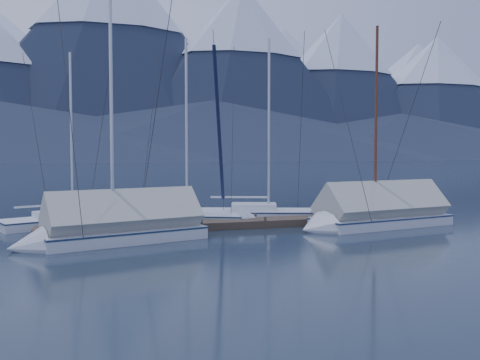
% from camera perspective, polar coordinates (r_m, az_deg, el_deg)
% --- Properties ---
extents(ground, '(1000.00, 1000.00, 0.00)m').
position_cam_1_polar(ground, '(21.90, 1.54, -6.02)').
color(ground, black).
rests_on(ground, ground).
extents(mountain_range, '(877.00, 584.00, 150.50)m').
position_cam_1_polar(mountain_range, '(394.98, -15.54, 10.93)').
color(mountain_range, '#475675').
rests_on(mountain_range, ground).
extents(dock, '(18.00, 1.50, 0.54)m').
position_cam_1_polar(dock, '(23.77, 0.00, -5.04)').
color(dock, '#382D23').
rests_on(dock, ground).
extents(mooring_posts, '(15.12, 1.52, 0.35)m').
position_cam_1_polar(mooring_posts, '(23.59, -1.16, -4.51)').
color(mooring_posts, '#382D23').
rests_on(mooring_posts, ground).
extents(sailboat_open_left, '(7.04, 4.40, 9.03)m').
position_cam_1_polar(sailboat_open_left, '(25.92, -17.27, -4.40)').
color(sailboat_open_left, silver).
rests_on(sailboat_open_left, ground).
extents(sailboat_open_mid, '(7.72, 4.94, 9.92)m').
position_cam_1_polar(sailboat_open_mid, '(25.16, -4.80, -4.45)').
color(sailboat_open_mid, silver).
rests_on(sailboat_open_mid, ground).
extents(sailboat_open_right, '(8.02, 4.53, 10.23)m').
position_cam_1_polar(sailboat_open_right, '(26.58, 4.40, -4.04)').
color(sailboat_open_right, silver).
rests_on(sailboat_open_right, ground).
extents(sailboat_covered_near, '(8.24, 3.89, 10.32)m').
position_cam_1_polar(sailboat_covered_near, '(24.50, 14.60, -3.94)').
color(sailboat_covered_near, silver).
rests_on(sailboat_covered_near, ground).
extents(sailboat_covered_far, '(7.67, 4.07, 10.31)m').
position_cam_1_polar(sailboat_covered_far, '(20.17, -14.47, -5.45)').
color(sailboat_covered_far, silver).
rests_on(sailboat_covered_far, ground).
extents(person, '(0.47, 0.64, 1.64)m').
position_cam_1_polar(person, '(25.41, 10.24, -2.18)').
color(person, black).
rests_on(person, dock).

